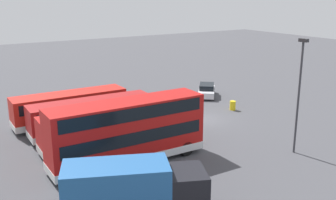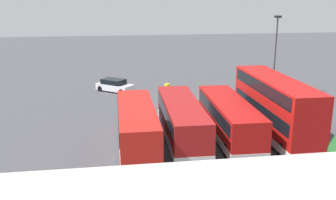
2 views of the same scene
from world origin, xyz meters
name	(u,v)px [view 1 (image 1 of 2)]	position (x,y,z in m)	size (l,w,h in m)	color
ground_plane	(203,119)	(0.00, 0.00, 0.00)	(140.00, 140.00, 0.00)	#47474C
bus_double_decker_near_end	(128,130)	(-5.21, 10.50, 2.45)	(2.64, 11.33, 4.55)	#B71411
bus_single_deck_second	(107,127)	(-1.63, 10.51, 1.62)	(2.89, 10.52, 2.95)	#B71411
bus_single_deck_third	(92,115)	(1.98, 10.34, 1.62)	(2.87, 10.70, 2.95)	#A51919
bus_single_deck_fourth	(70,107)	(5.41, 11.11, 1.62)	(2.68, 10.33, 2.95)	red
box_truck_blue	(133,190)	(-11.86, 13.55, 1.71)	(5.21, 7.88, 3.20)	#235999
car_hatchback_silver	(207,90)	(6.79, -5.66, 0.70)	(4.42, 4.08, 1.43)	silver
lamp_post_tall	(299,88)	(-10.17, -1.01, 4.99)	(0.70, 0.30, 8.61)	#38383D
waste_bin_yellow	(233,105)	(0.89, -4.52, 0.47)	(0.60, 0.60, 0.95)	yellow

